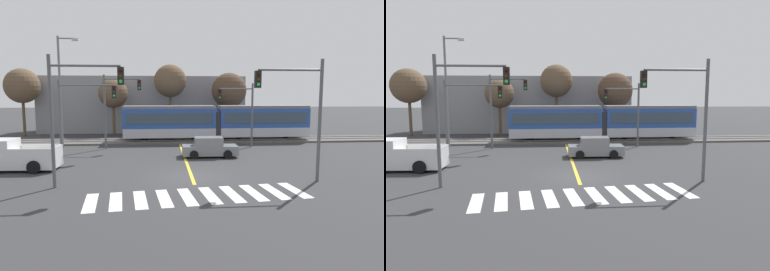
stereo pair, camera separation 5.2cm
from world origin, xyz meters
TOP-DOWN VIEW (x-y plane):
  - ground_plane at (0.00, 0.00)m, footprint 200.00×200.00m
  - track_bed at (0.00, 14.54)m, footprint 120.00×4.00m
  - rail_near at (0.00, 13.82)m, footprint 120.00×0.08m
  - rail_far at (0.00, 15.26)m, footprint 120.00×0.08m
  - light_rail_tram at (3.81, 14.54)m, footprint 18.50×2.64m
  - crosswalk_stripe_0 at (-4.92, -4.48)m, footprint 0.88×2.85m
  - crosswalk_stripe_1 at (-3.82, -4.35)m, footprint 0.88×2.85m
  - crosswalk_stripe_2 at (-2.73, -4.23)m, footprint 0.88×2.85m
  - crosswalk_stripe_3 at (-1.64, -4.10)m, footprint 0.88×2.85m
  - crosswalk_stripe_4 at (-0.55, -3.97)m, footprint 0.88×2.85m
  - crosswalk_stripe_5 at (0.55, -3.85)m, footprint 0.88×2.85m
  - crosswalk_stripe_6 at (1.64, -3.72)m, footprint 0.88×2.85m
  - crosswalk_stripe_7 at (2.73, -3.59)m, footprint 0.88×2.85m
  - crosswalk_stripe_8 at (3.82, -3.47)m, footprint 0.88×2.85m
  - crosswalk_stripe_9 at (4.92, -3.34)m, footprint 0.88×2.85m
  - lane_centre_line at (0.00, 5.32)m, footprint 0.20×14.46m
  - sedan_crossing at (1.92, 6.10)m, footprint 4.24×2.00m
  - pickup_truck at (-11.13, 2.58)m, footprint 5.48×2.41m
  - traffic_light_mid_left at (-7.74, 6.48)m, footprint 4.25×0.38m
  - traffic_light_near_right at (5.68, -1.71)m, footprint 3.75×0.38m
  - traffic_light_near_left at (-6.07, -1.84)m, footprint 3.75×0.38m
  - traffic_light_far_right at (5.35, 10.73)m, footprint 3.25×0.38m
  - traffic_light_far_left at (-5.58, 10.58)m, footprint 3.25×0.38m
  - street_lamp_west at (-10.47, 11.73)m, footprint 1.84×0.28m
  - bare_tree_far_west at (-17.19, 20.46)m, footprint 3.87×3.87m
  - bare_tree_west at (-7.13, 19.85)m, footprint 3.30×3.30m
  - bare_tree_east at (-0.70, 19.90)m, footprint 3.70×3.70m
  - bare_tree_far_east at (5.97, 19.21)m, footprint 4.00×4.00m
  - building_backdrop_far at (-3.96, 25.19)m, footprint 25.19×6.00m

SIDE VIEW (x-z plane):
  - ground_plane at x=0.00m, z-range 0.00..0.00m
  - lane_centre_line at x=0.00m, z-range 0.00..0.01m
  - crosswalk_stripe_0 at x=-4.92m, z-range 0.00..0.01m
  - crosswalk_stripe_1 at x=-3.82m, z-range 0.00..0.01m
  - crosswalk_stripe_2 at x=-2.73m, z-range 0.00..0.01m
  - crosswalk_stripe_3 at x=-1.64m, z-range 0.00..0.01m
  - crosswalk_stripe_4 at x=-0.55m, z-range 0.00..0.01m
  - crosswalk_stripe_5 at x=0.55m, z-range 0.00..0.01m
  - crosswalk_stripe_6 at x=1.64m, z-range 0.00..0.01m
  - crosswalk_stripe_7 at x=2.73m, z-range 0.00..0.01m
  - crosswalk_stripe_8 at x=3.82m, z-range 0.00..0.01m
  - crosswalk_stripe_9 at x=4.92m, z-range 0.00..0.01m
  - track_bed at x=0.00m, z-range 0.00..0.18m
  - rail_near at x=0.00m, z-range 0.18..0.28m
  - rail_far at x=0.00m, z-range 0.18..0.28m
  - sedan_crossing at x=1.92m, z-range -0.06..1.46m
  - pickup_truck at x=-11.13m, z-range -0.15..1.83m
  - light_rail_tram at x=3.81m, z-range 0.33..3.76m
  - building_backdrop_far at x=-3.96m, z-range 0.00..6.91m
  - traffic_light_far_right at x=5.35m, z-range 0.88..6.61m
  - traffic_light_mid_left at x=-7.74m, z-range 1.01..6.80m
  - traffic_light_far_left at x=-5.58m, z-range 1.01..7.44m
  - traffic_light_near_right at x=5.68m, z-range 0.98..7.65m
  - traffic_light_near_left at x=-6.07m, z-range 1.01..7.77m
  - bare_tree_west at x=-7.13m, z-range 1.56..8.04m
  - bare_tree_far_east at x=5.97m, z-range 1.56..8.71m
  - street_lamp_west at x=-10.47m, z-range 0.55..10.32m
  - bare_tree_far_west at x=-17.19m, z-range 1.84..9.44m
  - bare_tree_east at x=-0.70m, z-range 2.16..10.26m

